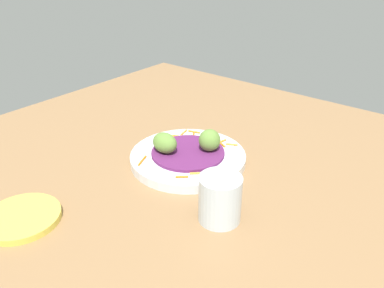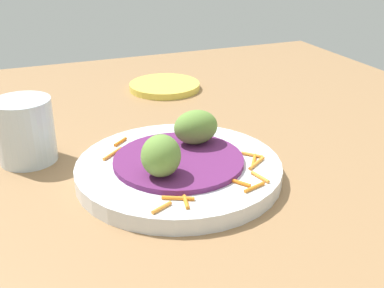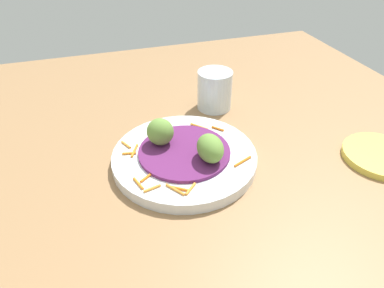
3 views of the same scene
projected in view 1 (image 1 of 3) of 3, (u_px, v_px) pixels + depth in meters
table_surface at (181, 170)px, 80.97cm from camera, size 110.00×110.00×2.00cm
main_plate at (187, 157)px, 81.86cm from camera, size 24.18×24.18×1.92cm
cabbage_bed at (187, 152)px, 81.27cm from camera, size 15.31×15.31×0.61cm
carrot_garnish at (188, 145)px, 84.22cm from camera, size 18.03×20.01×0.40cm
guac_scoop_left at (210, 140)px, 80.43cm from camera, size 6.11×6.18×4.64cm
guac_scoop_center at (165, 143)px, 79.76cm from camera, size 5.56×4.10×4.26cm
side_plate_small at (22, 218)px, 64.68cm from camera, size 12.75×12.75×1.15cm
water_glass at (220, 199)px, 63.55cm from camera, size 7.15×7.15×8.09cm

